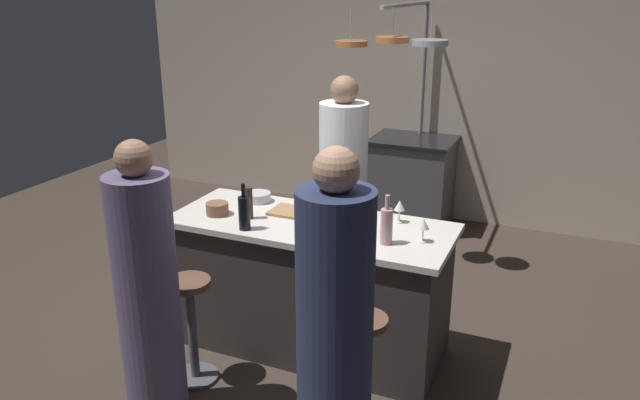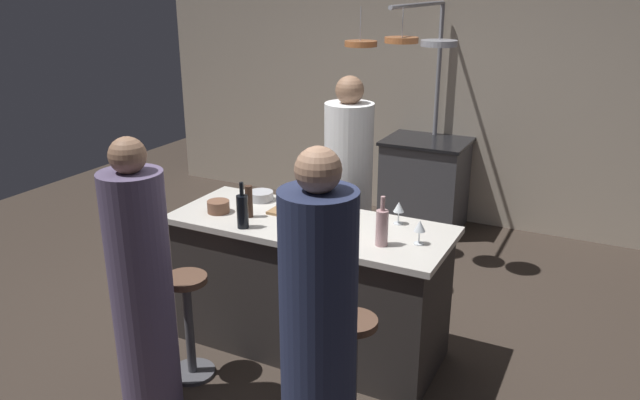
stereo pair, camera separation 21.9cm
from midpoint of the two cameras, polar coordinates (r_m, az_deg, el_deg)
ground_plane at (r=4.31m, az=-2.31°, el=-13.29°), size 9.00×9.00×0.00m
back_wall at (r=6.39m, az=8.80°, el=9.98°), size 6.40×0.16×2.60m
kitchen_island at (r=4.08m, az=-2.40°, el=-7.93°), size 1.80×0.72×0.90m
stove_range at (r=6.21m, az=7.44°, el=1.67°), size 0.80×0.64×0.89m
chef at (r=4.66m, az=0.79°, el=0.23°), size 0.36×0.36×1.71m
bar_stool_right at (r=3.43m, az=2.04°, el=-15.24°), size 0.28×0.28×0.68m
guest_right at (r=2.91m, az=-0.85°, el=-12.55°), size 0.36×0.36×1.69m
bar_stool_left at (r=3.89m, az=-13.37°, el=-11.22°), size 0.28×0.28×0.68m
guest_left at (r=3.50m, az=-17.38°, el=-8.44°), size 0.34×0.34×1.60m
overhead_pot_rack at (r=5.37m, az=6.47°, el=12.67°), size 0.92×1.42×2.17m
cutting_board at (r=4.04m, az=-3.87°, el=-1.14°), size 0.32×0.22×0.02m
pepper_mill at (r=3.96m, az=-8.15°, el=-0.29°), size 0.05×0.05×0.21m
wine_bottle_rose at (r=3.55m, az=4.41°, el=-2.38°), size 0.07×0.07×0.30m
wine_bottle_dark at (r=3.79m, az=-8.66°, el=-1.13°), size 0.07×0.07×0.29m
wine_bottle_white at (r=4.02m, az=-0.36°, el=0.50°), size 0.07×0.07×0.31m
wine_glass_by_chef at (r=3.60m, az=7.81°, el=-2.31°), size 0.07×0.07×0.15m
wine_glass_near_right_guest at (r=3.87m, az=5.76°, el=-0.61°), size 0.07×0.07×0.15m
mixing_bowl_ceramic at (r=3.65m, az=0.66°, el=-2.95°), size 0.14×0.14×0.07m
mixing_bowl_wooden at (r=4.08m, az=-10.99°, el=-0.81°), size 0.15×0.15×0.08m
mixing_bowl_steel at (r=4.28m, az=-7.19°, el=0.26°), size 0.17×0.17×0.06m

